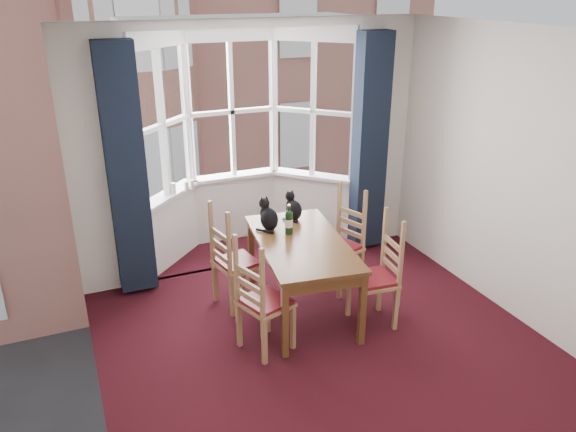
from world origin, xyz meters
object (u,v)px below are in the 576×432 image
chair_left_far (229,266)px  candle_short (187,186)px  chair_right_far (345,246)px  wine_bottle (289,221)px  chair_left_near (258,307)px  candle_tall (173,188)px  chair_right_near (382,279)px  dining_table (301,249)px  cat_right (293,208)px  candle_extra (192,185)px  cat_left (269,217)px

chair_left_far → candle_short: candle_short is taller
chair_right_far → wine_bottle: size_ratio=2.93×
chair_left_near → chair_left_far: size_ratio=1.00×
candle_tall → chair_right_near: bearing=-53.4°
candle_short → chair_left_far: bearing=-85.4°
dining_table → cat_right: bearing=74.7°
dining_table → chair_right_near: chair_right_near is taller
chair_right_far → candle_short: 1.99m
chair_right_near → wine_bottle: 1.08m
chair_left_far → dining_table: bearing=-27.6°
chair_left_near → candle_short: 2.18m
chair_left_near → candle_extra: 2.20m
chair_left_near → wine_bottle: (0.61, 0.72, 0.44)m
chair_left_far → candle_short: size_ratio=8.12×
dining_table → chair_left_far: size_ratio=1.80×
chair_right_far → chair_left_near: bearing=-148.3°
chair_right_near → chair_right_far: size_ratio=1.00×
wine_bottle → cat_right: bearing=60.1°
chair_right_near → candle_extra: bearing=121.6°
chair_left_near → cat_left: cat_left is taller
chair_right_near → candle_tall: candle_tall is taller
chair_left_far → cat_right: (0.80, 0.22, 0.42)m
chair_left_far → chair_right_far: 1.31m
candle_extra → chair_right_near: bearing=-58.4°
candle_extra → candle_tall: bearing=-168.0°
chair_left_near → candle_short: size_ratio=8.12×
dining_table → candle_short: size_ratio=14.57×
cat_right → candle_tall: cat_right is taller
chair_left_near → chair_right_near: bearing=0.3°
chair_right_near → wine_bottle: size_ratio=2.93×
chair_left_far → candle_extra: candle_extra is taller
chair_right_far → candle_tall: 2.09m
cat_right → chair_left_near: bearing=-127.1°
wine_bottle → chair_right_near: bearing=-46.6°
cat_right → chair_right_far: bearing=-27.1°
chair_left_far → wine_bottle: (0.61, -0.12, 0.44)m
candle_tall → candle_extra: 0.24m
dining_table → candle_extra: size_ratio=14.10×
candle_tall → candle_extra: size_ratio=1.07×
chair_left_far → chair_right_far: size_ratio=1.00×
chair_right_far → candle_tall: bearing=140.7°
chair_right_far → candle_tall: size_ratio=7.35×
dining_table → candle_extra: bearing=112.5°
candle_extra → chair_left_near: bearing=-89.2°
wine_bottle → candle_tall: size_ratio=2.51×
chair_right_near → chair_right_far: bearing=88.3°
candle_extra → candle_short: bearing=-164.9°
chair_left_near → dining_table: bearing=37.9°
dining_table → cat_right: (0.15, 0.56, 0.21)m
candle_short → dining_table: bearing=-65.0°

